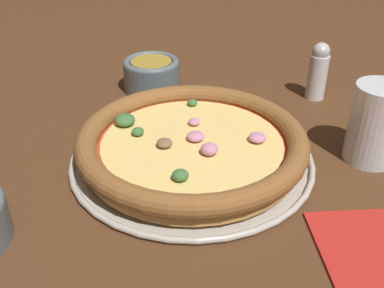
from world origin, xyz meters
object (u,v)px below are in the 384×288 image
Objects in this scene: pizza_tray at (192,158)px; drinking_cup at (376,124)px; pizza at (192,143)px; bowl_near at (152,73)px; pepper_shaker at (318,71)px.

drinking_cup is at bearing -34.15° from pizza_tray.
drinking_cup is (0.21, -0.14, 0.03)m from pizza.
bowl_near is at bearing 108.48° from drinking_cup.
pizza_tray is 0.26m from bowl_near.
pizza_tray is 0.03m from pizza.
bowl_near is 0.41m from drinking_cup.
drinking_cup reaches higher than pizza.
drinking_cup is 1.10× the size of pepper_shaker.
drinking_cup is at bearing -71.52° from bowl_near.
pizza_tray is 0.26m from drinking_cup.
pepper_shaker is (0.22, -0.20, 0.02)m from bowl_near.
drinking_cup is at bearing -117.00° from pepper_shaker.
bowl_near is 0.30m from pepper_shaker.
pepper_shaker is at bearing 63.00° from drinking_cup.
drinking_cup reaches higher than pepper_shaker.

